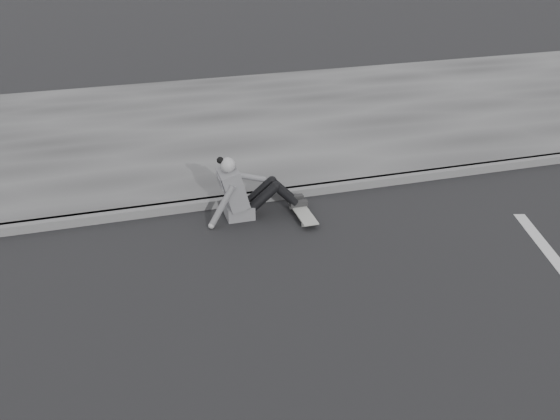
% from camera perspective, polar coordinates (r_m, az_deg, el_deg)
% --- Properties ---
extents(ground, '(80.00, 80.00, 0.00)m').
position_cam_1_polar(ground, '(6.48, -1.27, -9.62)').
color(ground, black).
rests_on(ground, ground).
extents(curb, '(24.00, 0.16, 0.12)m').
position_cam_1_polar(curb, '(8.60, -5.82, 0.71)').
color(curb, '#535353').
rests_on(curb, ground).
extents(sidewalk, '(24.00, 6.00, 0.12)m').
position_cam_1_polar(sidewalk, '(11.35, -8.82, 7.28)').
color(sidewalk, '#3D3D3D').
rests_on(sidewalk, ground).
extents(skateboard, '(0.20, 0.78, 0.09)m').
position_cam_1_polar(skateboard, '(8.27, 2.05, -0.20)').
color(skateboard, gray).
rests_on(skateboard, ground).
extents(seated_woman, '(1.38, 0.46, 0.88)m').
position_cam_1_polar(seated_woman, '(8.18, -3.36, 1.69)').
color(seated_woman, '#565659').
rests_on(seated_woman, ground).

